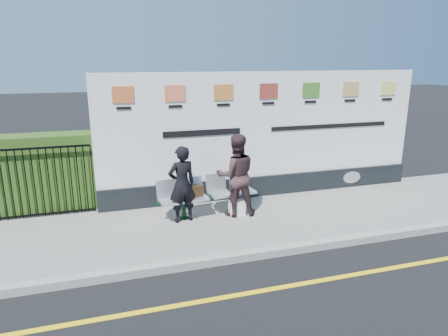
% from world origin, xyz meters
% --- Properties ---
extents(ground, '(80.00, 80.00, 0.00)m').
position_xyz_m(ground, '(0.00, 0.00, 0.00)').
color(ground, black).
extents(pavement, '(14.00, 3.00, 0.12)m').
position_xyz_m(pavement, '(0.00, 2.50, 0.06)').
color(pavement, gray).
rests_on(pavement, ground).
extents(kerb, '(14.00, 0.18, 0.14)m').
position_xyz_m(kerb, '(0.00, 1.00, 0.07)').
color(kerb, gray).
rests_on(kerb, ground).
extents(yellow_line, '(14.00, 0.10, 0.01)m').
position_xyz_m(yellow_line, '(0.00, 0.00, 0.00)').
color(yellow_line, yellow).
rests_on(yellow_line, ground).
extents(billboard, '(8.00, 0.30, 3.00)m').
position_xyz_m(billboard, '(0.50, 3.85, 1.42)').
color(billboard, black).
rests_on(billboard, pavement).
extents(hedge, '(2.35, 0.70, 1.70)m').
position_xyz_m(hedge, '(-4.58, 4.30, 0.97)').
color(hedge, '#2E4E17').
rests_on(hedge, pavement).
extents(railing, '(2.05, 0.06, 1.54)m').
position_xyz_m(railing, '(-4.58, 3.85, 0.89)').
color(railing, black).
rests_on(railing, pavement).
extents(bench, '(2.18, 0.80, 0.46)m').
position_xyz_m(bench, '(-1.19, 2.93, 0.35)').
color(bench, silver).
rests_on(bench, pavement).
extents(woman_left, '(0.65, 0.50, 1.60)m').
position_xyz_m(woman_left, '(-1.79, 2.74, 0.92)').
color(woman_left, black).
rests_on(woman_left, pavement).
extents(woman_right, '(0.93, 0.76, 1.77)m').
position_xyz_m(woman_right, '(-0.62, 2.77, 1.01)').
color(woman_right, '#382527').
rests_on(woman_right, pavement).
extents(handbag_brown, '(0.32, 0.18, 0.24)m').
position_xyz_m(handbag_brown, '(-1.47, 2.90, 0.70)').
color(handbag_brown, black).
rests_on(handbag_brown, bench).
extents(carrier_bag_white, '(0.34, 0.20, 0.34)m').
position_xyz_m(carrier_bag_white, '(-0.61, 2.72, 0.29)').
color(carrier_bag_white, white).
rests_on(carrier_bag_white, pavement).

